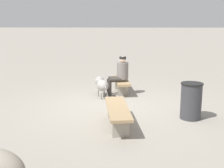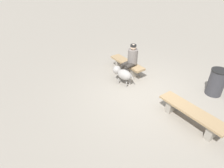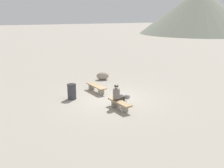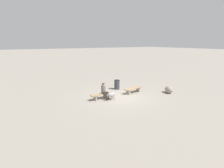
# 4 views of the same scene
# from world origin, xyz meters

# --- Properties ---
(ground) EXTENTS (210.00, 210.00, 0.06)m
(ground) POSITION_xyz_m (0.00, 0.00, -0.03)
(ground) COLOR gray
(bench_left) EXTENTS (1.83, 0.66, 0.44)m
(bench_left) POSITION_xyz_m (-1.53, -0.22, 0.30)
(bench_left) COLOR gray
(bench_left) RESTS_ON ground
(bench_right) EXTENTS (1.64, 0.59, 0.42)m
(bench_right) POSITION_xyz_m (1.63, -0.27, 0.31)
(bench_right) COLOR gray
(bench_right) RESTS_ON ground
(seated_person) EXTENTS (0.44, 0.67, 1.21)m
(seated_person) POSITION_xyz_m (1.32, -0.23, 0.69)
(seated_person) COLOR slate
(seated_person) RESTS_ON ground
(dog) EXTENTS (0.82, 0.51, 0.59)m
(dog) POSITION_xyz_m (0.99, 0.32, 0.39)
(dog) COLOR gray
(dog) RESTS_ON ground
(trash_bin) EXTENTS (0.52, 0.52, 0.86)m
(trash_bin) POSITION_xyz_m (-0.96, -1.93, 0.43)
(trash_bin) COLOR #38383D
(trash_bin) RESTS_ON ground
(boulder) EXTENTS (0.84, 1.03, 0.58)m
(boulder) POSITION_xyz_m (-4.09, 1.37, 0.29)
(boulder) COLOR gray
(boulder) RESTS_ON ground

